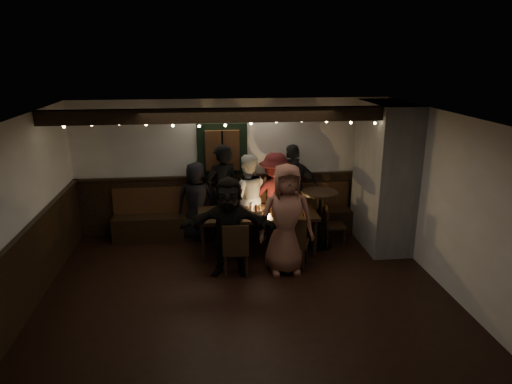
{
  "coord_description": "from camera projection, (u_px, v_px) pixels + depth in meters",
  "views": [
    {
      "loc": [
        -0.52,
        -6.06,
        3.42
      ],
      "look_at": [
        0.35,
        1.6,
        1.05
      ],
      "focal_mm": 32.0,
      "sensor_mm": 36.0,
      "label": 1
    }
  ],
  "objects": [
    {
      "name": "dining_table",
      "position": [
        257.0,
        216.0,
        7.98
      ],
      "size": [
        2.07,
        0.89,
        0.9
      ],
      "color": "black",
      "rests_on": "ground"
    },
    {
      "name": "person_f",
      "position": [
        229.0,
        227.0,
        7.14
      ],
      "size": [
        1.54,
        0.67,
        1.61
      ],
      "primitive_type": "imported",
      "rotation": [
        0.0,
        0.0,
        -0.13
      ],
      "color": "black",
      "rests_on": "ground"
    },
    {
      "name": "person_a",
      "position": [
        197.0,
        201.0,
        8.52
      ],
      "size": [
        0.8,
        0.58,
        1.5
      ],
      "primitive_type": "imported",
      "rotation": [
        0.0,
        0.0,
        2.99
      ],
      "color": "black",
      "rests_on": "ground"
    },
    {
      "name": "chair_near_right",
      "position": [
        295.0,
        240.0,
        7.38
      ],
      "size": [
        0.53,
        0.53,
        0.91
      ],
      "color": "black",
      "rests_on": "ground"
    },
    {
      "name": "chair_end",
      "position": [
        330.0,
        222.0,
        8.3
      ],
      "size": [
        0.38,
        0.38,
        0.83
      ],
      "color": "black",
      "rests_on": "ground"
    },
    {
      "name": "person_d",
      "position": [
        275.0,
        196.0,
        8.62
      ],
      "size": [
        1.09,
        0.66,
        1.65
      ],
      "primitive_type": "imported",
      "rotation": [
        0.0,
        0.0,
        3.1
      ],
      "color": "#4F1618",
      "rests_on": "ground"
    },
    {
      "name": "person_g",
      "position": [
        286.0,
        219.0,
        7.2
      ],
      "size": [
        0.88,
        0.57,
        1.79
      ],
      "primitive_type": "imported",
      "rotation": [
        0.0,
        0.0,
        0.0
      ],
      "color": "brown",
      "rests_on": "ground"
    },
    {
      "name": "person_e",
      "position": [
        293.0,
        191.0,
        8.69
      ],
      "size": [
        1.08,
        0.53,
        1.79
      ],
      "primitive_type": "imported",
      "rotation": [
        0.0,
        0.0,
        3.23
      ],
      "color": "black",
      "rests_on": "ground"
    },
    {
      "name": "person_c",
      "position": [
        247.0,
        197.0,
        8.53
      ],
      "size": [
        0.81,
        0.63,
        1.64
      ],
      "primitive_type": "imported",
      "rotation": [
        0.0,
        0.0,
        3.16
      ],
      "color": "silver",
      "rests_on": "ground"
    },
    {
      "name": "person_b",
      "position": [
        222.0,
        193.0,
        8.47
      ],
      "size": [
        0.79,
        0.68,
        1.83
      ],
      "primitive_type": "imported",
      "rotation": [
        0.0,
        0.0,
        3.58
      ],
      "color": "black",
      "rests_on": "ground"
    },
    {
      "name": "chair_near_left",
      "position": [
        236.0,
        247.0,
        7.11
      ],
      "size": [
        0.43,
        0.43,
        0.9
      ],
      "color": "black",
      "rests_on": "ground"
    },
    {
      "name": "high_top",
      "position": [
        319.0,
        212.0,
        8.23
      ],
      "size": [
        0.65,
        0.65,
        1.04
      ],
      "color": "black",
      "rests_on": "ground"
    },
    {
      "name": "room",
      "position": [
        298.0,
        192.0,
        7.97
      ],
      "size": [
        6.02,
        5.01,
        2.62
      ],
      "color": "black",
      "rests_on": "ground"
    }
  ]
}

